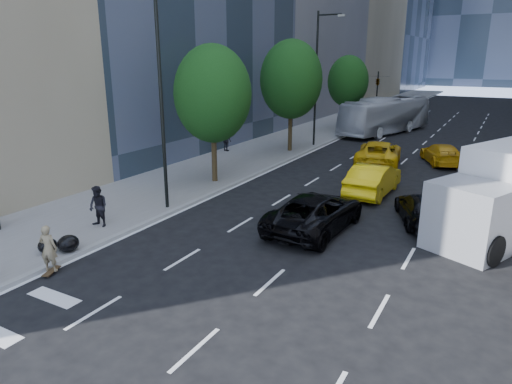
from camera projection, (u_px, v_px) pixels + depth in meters
The scene contains 20 objects.
ground at pixel (243, 275), 15.01m from camera, with size 160.00×160.00×0.00m, color black.
sidewalk_left at pixel (321, 130), 44.31m from camera, with size 6.00×120.00×0.15m, color slate.
lamp_near at pixel (163, 83), 19.65m from camera, with size 2.13×0.22×10.00m.
lamp_far at pixel (318, 72), 34.72m from camera, with size 2.13×0.22×10.00m.
tree_near at pixel (213, 94), 24.49m from camera, with size 4.20×4.20×7.46m.
tree_mid at pixel (291, 80), 32.76m from camera, with size 4.50×4.50×7.99m.
tree_far at pixel (348, 81), 43.84m from camera, with size 3.90×3.90×6.92m.
traffic_signal at pixel (378, 82), 50.28m from camera, with size 2.48×0.53×5.20m.
skateboarder at pixel (49, 251), 14.88m from camera, with size 0.58×0.38×1.60m, color #897955.
black_sedan_lincoln at pixel (315, 212), 18.74m from camera, with size 2.56×5.56×1.54m, color black.
black_sedan_mercedes at pixel (422, 209), 19.57m from camera, with size 1.78×4.37×1.27m, color black.
taxi_a at pixel (361, 179), 24.21m from camera, with size 1.62×4.03×1.37m, color #E2A30B.
taxi_b at pixel (373, 179), 23.62m from camera, with size 1.72×4.93×1.62m, color #DFBB0B.
taxi_c at pixel (379, 153), 29.99m from camera, with size 2.67×5.79×1.61m, color gold.
taxi_d at pixel (441, 154), 30.46m from camera, with size 1.89×4.65×1.35m, color #D0920A.
city_bus at pixel (386, 115), 42.37m from camera, with size 2.78×11.89×3.31m, color silver.
box_truck at pixel (509, 191), 17.96m from camera, with size 5.53×7.90×3.57m.
pedestrian_a at pixel (98, 207), 18.67m from camera, with size 0.83×0.65×1.72m, color black.
pedestrian_b at pixel (226, 141), 33.73m from camera, with size 0.90×0.37×1.54m, color black.
garbage_bags at pixel (60, 244), 16.37m from camera, with size 1.23×1.18×0.61m.
Camera 1 is at (6.99, -11.68, 6.91)m, focal length 32.00 mm.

